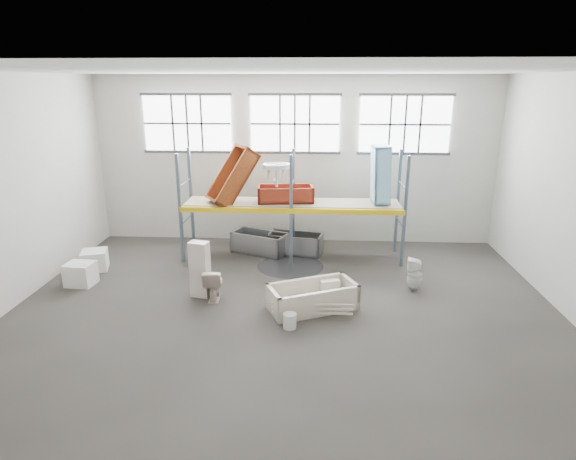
# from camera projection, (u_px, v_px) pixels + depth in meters

# --- Properties ---
(floor) EXTENTS (12.00, 10.00, 0.10)m
(floor) POSITION_uv_depth(u_px,v_px,m) (284.00, 314.00, 10.48)
(floor) COLOR #47423D
(floor) RESTS_ON ground
(ceiling) EXTENTS (12.00, 10.00, 0.10)m
(ceiling) POSITION_uv_depth(u_px,v_px,m) (283.00, 67.00, 8.97)
(ceiling) COLOR silver
(ceiling) RESTS_ON ground
(wall_back) EXTENTS (12.00, 0.10, 5.00)m
(wall_back) POSITION_uv_depth(u_px,v_px,m) (295.00, 161.00, 14.54)
(wall_back) COLOR beige
(wall_back) RESTS_ON ground
(wall_front) EXTENTS (12.00, 0.10, 5.00)m
(wall_front) POSITION_uv_depth(u_px,v_px,m) (251.00, 317.00, 4.91)
(wall_front) COLOR #B6B3A8
(wall_front) RESTS_ON ground
(window_left) EXTENTS (2.60, 0.04, 1.60)m
(window_left) POSITION_uv_depth(u_px,v_px,m) (187.00, 123.00, 14.29)
(window_left) COLOR white
(window_left) RESTS_ON wall_back
(window_mid) EXTENTS (2.60, 0.04, 1.60)m
(window_mid) POSITION_uv_depth(u_px,v_px,m) (295.00, 124.00, 14.11)
(window_mid) COLOR white
(window_mid) RESTS_ON wall_back
(window_right) EXTENTS (2.60, 0.04, 1.60)m
(window_right) POSITION_uv_depth(u_px,v_px,m) (405.00, 124.00, 13.93)
(window_right) COLOR white
(window_right) RESTS_ON wall_back
(rack_upright_la) EXTENTS (0.08, 0.08, 3.00)m
(rack_upright_la) POSITION_uv_depth(u_px,v_px,m) (180.00, 209.00, 12.95)
(rack_upright_la) COLOR slate
(rack_upright_la) RESTS_ON floor
(rack_upright_lb) EXTENTS (0.08, 0.08, 3.00)m
(rack_upright_lb) POSITION_uv_depth(u_px,v_px,m) (191.00, 199.00, 14.10)
(rack_upright_lb) COLOR slate
(rack_upright_lb) RESTS_ON floor
(rack_upright_ma) EXTENTS (0.08, 0.08, 3.00)m
(rack_upright_ma) POSITION_uv_depth(u_px,v_px,m) (291.00, 211.00, 12.79)
(rack_upright_ma) COLOR slate
(rack_upright_ma) RESTS_ON floor
(rack_upright_mb) EXTENTS (0.08, 0.08, 3.00)m
(rack_upright_mb) POSITION_uv_depth(u_px,v_px,m) (293.00, 200.00, 13.93)
(rack_upright_mb) COLOR slate
(rack_upright_mb) RESTS_ON floor
(rack_upright_ra) EXTENTS (0.08, 0.08, 3.00)m
(rack_upright_ra) POSITION_uv_depth(u_px,v_px,m) (405.00, 213.00, 12.62)
(rack_upright_ra) COLOR slate
(rack_upright_ra) RESTS_ON floor
(rack_upright_rb) EXTENTS (0.08, 0.08, 3.00)m
(rack_upright_rb) POSITION_uv_depth(u_px,v_px,m) (398.00, 202.00, 13.76)
(rack_upright_rb) COLOR slate
(rack_upright_rb) RESTS_ON floor
(rack_beam_front) EXTENTS (6.00, 0.10, 0.14)m
(rack_beam_front) POSITION_uv_depth(u_px,v_px,m) (291.00, 211.00, 12.79)
(rack_beam_front) COLOR yellow
(rack_beam_front) RESTS_ON floor
(rack_beam_back) EXTENTS (6.00, 0.10, 0.14)m
(rack_beam_back) POSITION_uv_depth(u_px,v_px,m) (293.00, 200.00, 13.93)
(rack_beam_back) COLOR yellow
(rack_beam_back) RESTS_ON floor
(shelf_deck) EXTENTS (5.90, 1.10, 0.03)m
(shelf_deck) POSITION_uv_depth(u_px,v_px,m) (292.00, 203.00, 13.33)
(shelf_deck) COLOR gray
(shelf_deck) RESTS_ON floor
(wet_patch) EXTENTS (1.80, 1.80, 0.00)m
(wet_patch) POSITION_uv_depth(u_px,v_px,m) (291.00, 266.00, 13.04)
(wet_patch) COLOR black
(wet_patch) RESTS_ON floor
(bathtub_beige) EXTENTS (2.10, 1.59, 0.56)m
(bathtub_beige) POSITION_uv_depth(u_px,v_px,m) (312.00, 297.00, 10.54)
(bathtub_beige) COLOR beige
(bathtub_beige) RESTS_ON floor
(cistern_spare) EXTENTS (0.48, 0.34, 0.42)m
(cistern_spare) POSITION_uv_depth(u_px,v_px,m) (330.00, 288.00, 10.96)
(cistern_spare) COLOR beige
(cistern_spare) RESTS_ON bathtub_beige
(sink_in_tub) EXTENTS (0.57, 0.57, 0.16)m
(sink_in_tub) POSITION_uv_depth(u_px,v_px,m) (295.00, 295.00, 10.90)
(sink_in_tub) COLOR beige
(sink_in_tub) RESTS_ON bathtub_beige
(toilet_beige) EXTENTS (0.45, 0.75, 0.75)m
(toilet_beige) POSITION_uv_depth(u_px,v_px,m) (214.00, 283.00, 11.00)
(toilet_beige) COLOR beige
(toilet_beige) RESTS_ON floor
(cistern_tall) EXTENTS (0.48, 0.37, 1.32)m
(cistern_tall) POSITION_uv_depth(u_px,v_px,m) (200.00, 269.00, 11.05)
(cistern_tall) COLOR beige
(cistern_tall) RESTS_ON floor
(toilet_white) EXTENTS (0.42, 0.41, 0.80)m
(toilet_white) POSITION_uv_depth(u_px,v_px,m) (415.00, 274.00, 11.44)
(toilet_white) COLOR white
(toilet_white) RESTS_ON floor
(steel_tub_left) EXTENTS (1.78, 1.32, 0.59)m
(steel_tub_left) POSITION_uv_depth(u_px,v_px,m) (260.00, 242.00, 14.04)
(steel_tub_left) COLOR #B0B4B8
(steel_tub_left) RESTS_ON floor
(steel_tub_right) EXTENTS (1.65, 1.00, 0.57)m
(steel_tub_right) POSITION_uv_depth(u_px,v_px,m) (295.00, 243.00, 14.02)
(steel_tub_right) COLOR #96989C
(steel_tub_right) RESTS_ON floor
(rust_tub_flat) EXTENTS (1.61, 0.90, 0.43)m
(rust_tub_flat) POSITION_uv_depth(u_px,v_px,m) (285.00, 194.00, 13.30)
(rust_tub_flat) COLOR maroon
(rust_tub_flat) RESTS_ON shelf_deck
(rust_tub_tilted) EXTENTS (1.61, 1.43, 1.70)m
(rust_tub_tilted) POSITION_uv_depth(u_px,v_px,m) (233.00, 177.00, 13.19)
(rust_tub_tilted) COLOR #964914
(rust_tub_tilted) RESTS_ON shelf_deck
(sink_on_shelf) EXTENTS (0.85, 0.74, 0.64)m
(sink_on_shelf) POSITION_uv_depth(u_px,v_px,m) (277.00, 186.00, 13.01)
(sink_on_shelf) COLOR silver
(sink_on_shelf) RESTS_ON rust_tub_flat
(blue_tub_upright) EXTENTS (0.53, 0.75, 1.56)m
(blue_tub_upright) POSITION_uv_depth(u_px,v_px,m) (381.00, 174.00, 12.97)
(blue_tub_upright) COLOR #89CAF0
(blue_tub_upright) RESTS_ON shelf_deck
(bucket) EXTENTS (0.35, 0.35, 0.32)m
(bucket) POSITION_uv_depth(u_px,v_px,m) (290.00, 321.00, 9.73)
(bucket) COLOR silver
(bucket) RESTS_ON floor
(carton_near) EXTENTS (0.69, 0.61, 0.56)m
(carton_near) POSITION_uv_depth(u_px,v_px,m) (81.00, 274.00, 11.78)
(carton_near) COLOR white
(carton_near) RESTS_ON floor
(carton_far) EXTENTS (0.78, 0.78, 0.52)m
(carton_far) POSITION_uv_depth(u_px,v_px,m) (95.00, 260.00, 12.74)
(carton_far) COLOR silver
(carton_far) RESTS_ON floor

